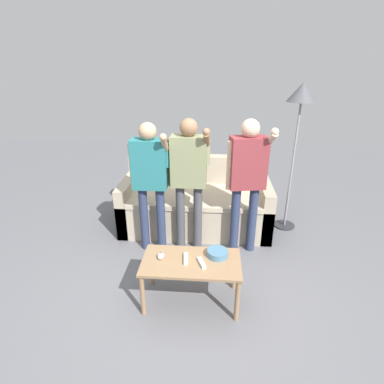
{
  "coord_description": "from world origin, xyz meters",
  "views": [
    {
      "loc": [
        0.2,
        -2.34,
        2.14
      ],
      "look_at": [
        -0.01,
        0.39,
        0.95
      ],
      "focal_mm": 28.64,
      "sensor_mm": 36.0,
      "label": 1
    }
  ],
  "objects_px": {
    "player_left": "(150,174)",
    "game_remote_wand_far": "(186,259)",
    "snack_bowl": "(217,253)",
    "game_remote_wand_near": "(202,263)",
    "coffee_table": "(191,267)",
    "floor_lamp": "(301,104)",
    "couch": "(196,203)",
    "player_right": "(247,173)",
    "game_remote_nunchuk": "(161,256)",
    "player_center": "(189,171)"
  },
  "relations": [
    {
      "from": "coffee_table",
      "to": "floor_lamp",
      "type": "xyz_separation_m",
      "value": [
        1.18,
        1.53,
        1.26
      ]
    },
    {
      "from": "snack_bowl",
      "to": "game_remote_wand_near",
      "type": "xyz_separation_m",
      "value": [
        -0.14,
        -0.14,
        -0.01
      ]
    },
    {
      "from": "floor_lamp",
      "to": "player_right",
      "type": "distance_m",
      "value": 1.11
    },
    {
      "from": "floor_lamp",
      "to": "game_remote_wand_near",
      "type": "relative_size",
      "value": 12.62
    },
    {
      "from": "snack_bowl",
      "to": "player_right",
      "type": "bearing_deg",
      "value": 68.96
    },
    {
      "from": "player_left",
      "to": "game_remote_wand_far",
      "type": "height_order",
      "value": "player_left"
    },
    {
      "from": "coffee_table",
      "to": "snack_bowl",
      "type": "bearing_deg",
      "value": 22.37
    },
    {
      "from": "game_remote_wand_near",
      "to": "game_remote_wand_far",
      "type": "height_order",
      "value": "same"
    },
    {
      "from": "coffee_table",
      "to": "player_center",
      "type": "bearing_deg",
      "value": 96.07
    },
    {
      "from": "coffee_table",
      "to": "game_remote_nunchuk",
      "type": "height_order",
      "value": "game_remote_nunchuk"
    },
    {
      "from": "coffee_table",
      "to": "player_left",
      "type": "bearing_deg",
      "value": 121.49
    },
    {
      "from": "coffee_table",
      "to": "player_left",
      "type": "distance_m",
      "value": 1.16
    },
    {
      "from": "player_right",
      "to": "couch",
      "type": "bearing_deg",
      "value": 134.76
    },
    {
      "from": "snack_bowl",
      "to": "player_left",
      "type": "bearing_deg",
      "value": 135.07
    },
    {
      "from": "couch",
      "to": "snack_bowl",
      "type": "relative_size",
      "value": 10.04
    },
    {
      "from": "snack_bowl",
      "to": "floor_lamp",
      "type": "distance_m",
      "value": 2.07
    },
    {
      "from": "game_remote_wand_near",
      "to": "coffee_table",
      "type": "bearing_deg",
      "value": 157.08
    },
    {
      "from": "game_remote_nunchuk",
      "to": "player_right",
      "type": "xyz_separation_m",
      "value": [
        0.83,
        0.87,
        0.51
      ]
    },
    {
      "from": "coffee_table",
      "to": "floor_lamp",
      "type": "height_order",
      "value": "floor_lamp"
    },
    {
      "from": "couch",
      "to": "game_remote_wand_near",
      "type": "xyz_separation_m",
      "value": [
        0.15,
        -1.54,
        0.16
      ]
    },
    {
      "from": "floor_lamp",
      "to": "player_center",
      "type": "bearing_deg",
      "value": -154.12
    },
    {
      "from": "snack_bowl",
      "to": "player_center",
      "type": "xyz_separation_m",
      "value": [
        -0.33,
        0.81,
        0.51
      ]
    },
    {
      "from": "player_center",
      "to": "player_right",
      "type": "xyz_separation_m",
      "value": [
        0.64,
        -0.01,
        0.0
      ]
    },
    {
      "from": "player_right",
      "to": "floor_lamp",
      "type": "bearing_deg",
      "value": 44.88
    },
    {
      "from": "coffee_table",
      "to": "game_remote_nunchuk",
      "type": "xyz_separation_m",
      "value": [
        -0.28,
        0.02,
        0.09
      ]
    },
    {
      "from": "floor_lamp",
      "to": "player_left",
      "type": "xyz_separation_m",
      "value": [
        -1.7,
        -0.67,
        -0.68
      ]
    },
    {
      "from": "game_remote_wand_near",
      "to": "player_left",
      "type": "bearing_deg",
      "value": 124.7
    },
    {
      "from": "game_remote_nunchuk",
      "to": "coffee_table",
      "type": "bearing_deg",
      "value": -4.88
    },
    {
      "from": "player_left",
      "to": "game_remote_wand_near",
      "type": "relative_size",
      "value": 10.24
    },
    {
      "from": "game_remote_wand_far",
      "to": "player_right",
      "type": "bearing_deg",
      "value": 56.08
    },
    {
      "from": "couch",
      "to": "floor_lamp",
      "type": "xyz_separation_m",
      "value": [
        1.23,
        0.03,
        1.33
      ]
    },
    {
      "from": "coffee_table",
      "to": "player_right",
      "type": "xyz_separation_m",
      "value": [
        0.54,
        0.89,
        0.61
      ]
    },
    {
      "from": "game_remote_nunchuk",
      "to": "game_remote_wand_far",
      "type": "distance_m",
      "value": 0.23
    },
    {
      "from": "floor_lamp",
      "to": "game_remote_wand_near",
      "type": "bearing_deg",
      "value": -124.6
    },
    {
      "from": "snack_bowl",
      "to": "player_right",
      "type": "distance_m",
      "value": 0.99
    },
    {
      "from": "player_left",
      "to": "coffee_table",
      "type": "bearing_deg",
      "value": -58.51
    },
    {
      "from": "couch",
      "to": "coffee_table",
      "type": "relative_size",
      "value": 2.17
    },
    {
      "from": "game_remote_nunchuk",
      "to": "player_right",
      "type": "relative_size",
      "value": 0.06
    },
    {
      "from": "player_right",
      "to": "coffee_table",
      "type": "bearing_deg",
      "value": -121.27
    },
    {
      "from": "coffee_table",
      "to": "player_left",
      "type": "xyz_separation_m",
      "value": [
        -0.53,
        0.86,
        0.58
      ]
    },
    {
      "from": "couch",
      "to": "game_remote_nunchuk",
      "type": "xyz_separation_m",
      "value": [
        -0.23,
        -1.47,
        0.16
      ]
    },
    {
      "from": "couch",
      "to": "coffee_table",
      "type": "height_order",
      "value": "couch"
    },
    {
      "from": "coffee_table",
      "to": "player_left",
      "type": "relative_size",
      "value": 0.58
    },
    {
      "from": "player_center",
      "to": "coffee_table",
      "type": "bearing_deg",
      "value": -83.93
    },
    {
      "from": "couch",
      "to": "player_right",
      "type": "distance_m",
      "value": 1.09
    },
    {
      "from": "snack_bowl",
      "to": "floor_lamp",
      "type": "xyz_separation_m",
      "value": [
        0.94,
        1.43,
        1.16
      ]
    },
    {
      "from": "game_remote_nunchuk",
      "to": "floor_lamp",
      "type": "relative_size",
      "value": 0.05
    },
    {
      "from": "player_center",
      "to": "player_right",
      "type": "distance_m",
      "value": 0.64
    },
    {
      "from": "player_right",
      "to": "game_remote_wand_near",
      "type": "relative_size",
      "value": 10.53
    },
    {
      "from": "coffee_table",
      "to": "player_left",
      "type": "height_order",
      "value": "player_left"
    }
  ]
}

